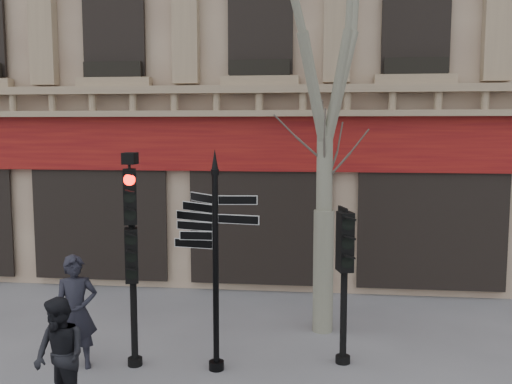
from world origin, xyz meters
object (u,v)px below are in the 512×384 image
traffic_signal_main (132,233)px  pedestrian_a (76,312)px  traffic_signal_secondary (345,258)px  pedestrian_b (60,357)px  fingerpost (215,224)px

traffic_signal_main → pedestrian_a: bearing=173.6°
pedestrian_a → traffic_signal_secondary: bearing=-12.6°
traffic_signal_secondary → pedestrian_a: bearing=173.9°
traffic_signal_secondary → pedestrian_a: (-4.40, -0.69, -0.86)m
pedestrian_b → traffic_signal_main: bearing=105.6°
traffic_signal_main → pedestrian_a: size_ratio=1.88×
fingerpost → pedestrian_b: (-1.89, -1.67, -1.62)m
traffic_signal_secondary → pedestrian_b: bearing=-166.2°
traffic_signal_main → pedestrian_a: (-0.92, -0.19, -1.31)m
pedestrian_a → pedestrian_b: bearing=-95.6°
traffic_signal_main → pedestrian_a: traffic_signal_main is taller
pedestrian_b → fingerpost: bearing=73.6°
pedestrian_b → traffic_signal_secondary: bearing=60.9°
traffic_signal_main → pedestrian_b: 2.27m
fingerpost → pedestrian_b: bearing=-119.3°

